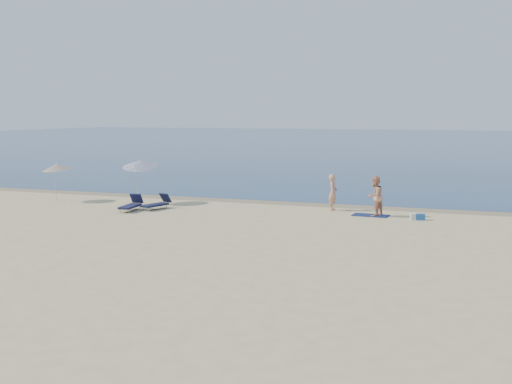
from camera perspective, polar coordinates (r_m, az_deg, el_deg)
ground at (r=17.70m, az=-11.82°, el=-9.50°), size 160.00×160.00×0.00m
sea at (r=114.84m, az=15.55°, el=4.30°), size 240.00×160.00×0.01m
wet_sand_strip at (r=35.32m, az=4.99°, el=-1.11°), size 240.00×1.60×0.00m
person_left at (r=33.22m, az=6.86°, el=-0.03°), size 0.50×0.71×1.87m
person_right at (r=31.62m, az=10.53°, el=-0.37°), size 1.05×1.16×1.96m
beach_towel at (r=31.88m, az=10.16°, el=-2.06°), size 1.81×1.07×0.03m
white_bag at (r=31.09m, az=13.88°, el=-2.14°), size 0.41×0.37×0.29m
blue_cooler at (r=31.06m, az=14.40°, el=-2.16°), size 0.47×0.37×0.30m
umbrella_near at (r=36.02m, az=-10.23°, el=2.51°), size 2.40×2.43×2.63m
umbrella_far at (r=38.09m, az=-17.27°, el=2.15°), size 2.20×2.21×2.26m
lounger_left at (r=33.58m, az=-11.03°, el=-1.13°), size 0.82×1.91×0.82m
lounger_right at (r=33.87m, az=-8.81°, el=-1.03°), size 1.04×1.87×0.79m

